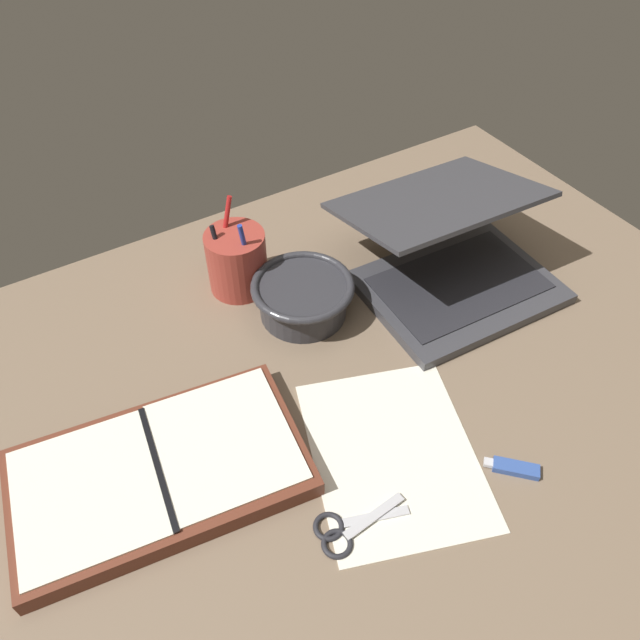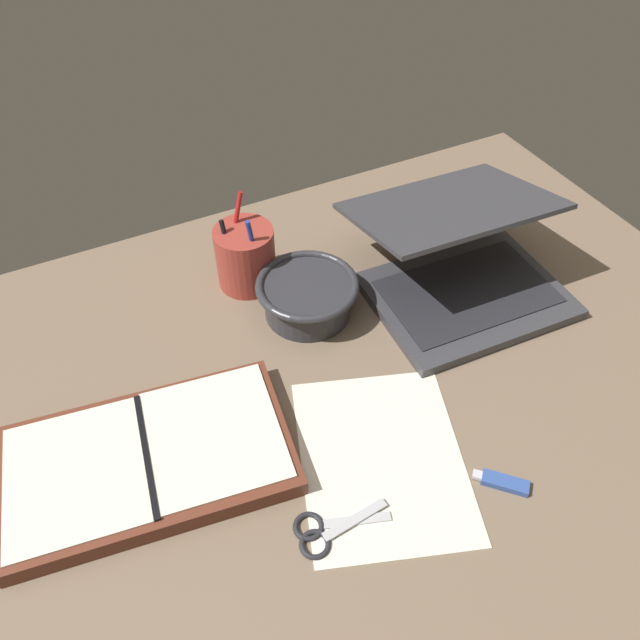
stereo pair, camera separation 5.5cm
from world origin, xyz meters
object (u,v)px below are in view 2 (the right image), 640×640
at_px(bowl, 307,296).
at_px(planner, 148,460).
at_px(pen_cup, 245,257).
at_px(laptop, 461,265).
at_px(scissors, 322,532).

relative_size(bowl, planner, 0.42).
distance_m(bowl, pen_cup, 0.13).
bearing_deg(laptop, scissors, -141.62).
bearing_deg(laptop, pen_cup, 153.10).
bearing_deg(pen_cup, planner, -131.88).
xyz_separation_m(planner, scissors, (0.16, -0.19, -0.01)).
bearing_deg(planner, pen_cup, 55.87).
bearing_deg(scissors, laptop, 42.64).
height_order(laptop, planner, laptop).
bearing_deg(scissors, planner, 138.05).
xyz_separation_m(pen_cup, planner, (-0.25, -0.28, -0.04)).
bearing_deg(pen_cup, bowl, -62.22).
xyz_separation_m(bowl, scissors, (-0.15, -0.35, -0.03)).
bearing_deg(pen_cup, scissors, -100.97).
distance_m(bowl, scissors, 0.39).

